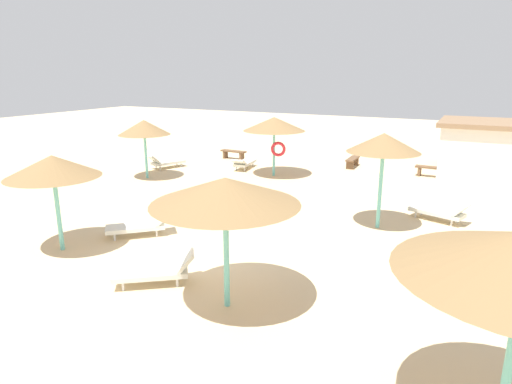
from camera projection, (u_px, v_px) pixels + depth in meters
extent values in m
plane|color=beige|center=(203.00, 265.00, 11.30)|extent=(80.00, 80.00, 0.00)
cylinder|color=#6BC6BC|center=(226.00, 254.00, 9.04)|extent=(0.12, 0.12, 2.33)
cone|color=olive|center=(225.00, 191.00, 8.69)|extent=(3.01, 3.01, 0.54)
cylinder|color=#6BC6BC|center=(274.00, 152.00, 20.73)|extent=(0.12, 0.12, 2.22)
cone|color=olive|center=(274.00, 124.00, 20.38)|extent=(2.88, 2.88, 0.63)
torus|color=red|center=(278.00, 149.00, 20.59)|extent=(0.71, 0.31, 0.70)
cylinder|color=#6BC6BC|center=(380.00, 189.00, 13.69)|extent=(0.12, 0.12, 2.51)
cone|color=olive|center=(384.00, 143.00, 13.31)|extent=(2.21, 2.21, 0.58)
cylinder|color=#6BC6BC|center=(58.00, 212.00, 11.99)|extent=(0.12, 0.12, 2.17)
cone|color=olive|center=(52.00, 166.00, 11.65)|extent=(2.46, 2.46, 0.58)
cylinder|color=#6BC6BC|center=(146.00, 155.00, 20.25)|extent=(0.12, 0.12, 2.12)
cone|color=olive|center=(144.00, 127.00, 19.91)|extent=(2.34, 2.34, 0.66)
cylinder|color=#6BC6BC|center=(510.00, 361.00, 5.54)|extent=(0.12, 0.12, 2.53)
cube|color=silver|center=(151.00, 273.00, 10.20)|extent=(1.75, 1.53, 0.12)
cube|color=silver|center=(185.00, 260.00, 10.26)|extent=(0.73, 0.77, 0.46)
cylinder|color=silver|center=(177.00, 274.00, 10.55)|extent=(0.06, 0.06, 0.22)
cylinder|color=silver|center=(177.00, 282.00, 10.13)|extent=(0.06, 0.06, 0.22)
cylinder|color=silver|center=(125.00, 277.00, 10.36)|extent=(0.06, 0.06, 0.22)
cylinder|color=silver|center=(123.00, 286.00, 9.94)|extent=(0.06, 0.06, 0.22)
cube|color=silver|center=(245.00, 163.00, 22.50)|extent=(0.85, 1.77, 0.12)
cube|color=silver|center=(239.00, 162.00, 21.72)|extent=(0.70, 0.59, 0.34)
cylinder|color=silver|center=(245.00, 169.00, 21.93)|extent=(0.06, 0.06, 0.22)
cylinder|color=silver|center=(236.00, 168.00, 22.07)|extent=(0.06, 0.06, 0.22)
cylinder|color=silver|center=(253.00, 164.00, 23.02)|extent=(0.06, 0.06, 0.22)
cylinder|color=silver|center=(245.00, 164.00, 23.16)|extent=(0.06, 0.06, 0.22)
cube|color=silver|center=(437.00, 212.00, 14.63)|extent=(1.81, 1.13, 0.12)
cube|color=silver|center=(462.00, 210.00, 14.01)|extent=(0.60, 0.74, 0.46)
cylinder|color=silver|center=(457.00, 220.00, 14.41)|extent=(0.06, 0.06, 0.22)
cylinder|color=silver|center=(452.00, 223.00, 14.11)|extent=(0.06, 0.06, 0.22)
cylinder|color=silver|center=(422.00, 212.00, 15.23)|extent=(0.06, 0.06, 0.22)
cylinder|color=silver|center=(416.00, 214.00, 14.93)|extent=(0.06, 0.06, 0.22)
cube|color=silver|center=(135.00, 227.00, 13.20)|extent=(1.67, 1.64, 0.12)
cube|color=silver|center=(162.00, 217.00, 13.36)|extent=(0.77, 0.78, 0.43)
cylinder|color=silver|center=(156.00, 228.00, 13.62)|extent=(0.06, 0.06, 0.22)
cylinder|color=silver|center=(157.00, 233.00, 13.21)|extent=(0.06, 0.06, 0.22)
cylinder|color=silver|center=(115.00, 232.00, 13.29)|extent=(0.06, 0.06, 0.22)
cylinder|color=silver|center=(115.00, 237.00, 12.88)|extent=(0.06, 0.06, 0.22)
cube|color=silver|center=(168.00, 162.00, 22.65)|extent=(1.26, 1.81, 0.12)
cube|color=silver|center=(154.00, 159.00, 22.09)|extent=(0.77, 0.67, 0.44)
cylinder|color=silver|center=(160.00, 168.00, 22.16)|extent=(0.06, 0.06, 0.22)
cylinder|color=silver|center=(156.00, 166.00, 22.49)|extent=(0.06, 0.06, 0.22)
cylinder|color=silver|center=(181.00, 165.00, 22.90)|extent=(0.06, 0.06, 0.22)
cylinder|color=silver|center=(177.00, 163.00, 23.23)|extent=(0.06, 0.06, 0.22)
cube|color=brown|center=(432.00, 168.00, 20.60)|extent=(1.52, 0.46, 0.08)
cube|color=brown|center=(419.00, 171.00, 20.93)|extent=(0.14, 0.36, 0.41)
cube|color=brown|center=(444.00, 174.00, 20.40)|extent=(0.14, 0.36, 0.41)
cube|color=brown|center=(233.00, 151.00, 24.85)|extent=(1.52, 0.48, 0.08)
cube|color=brown|center=(225.00, 155.00, 25.18)|extent=(0.14, 0.37, 0.41)
cube|color=brown|center=(242.00, 156.00, 24.65)|extent=(0.14, 0.37, 0.41)
cube|color=brown|center=(353.00, 159.00, 22.73)|extent=(0.44, 1.51, 0.08)
cube|color=brown|center=(350.00, 165.00, 22.32)|extent=(0.36, 0.13, 0.41)
cube|color=brown|center=(355.00, 161.00, 23.28)|extent=(0.36, 0.13, 0.41)
cube|color=#B21E23|center=(484.00, 153.00, 23.01)|extent=(4.25, 2.44, 0.90)
cube|color=#262D38|center=(482.00, 139.00, 22.87)|extent=(2.26, 1.92, 0.60)
cylinder|color=black|center=(507.00, 158.00, 23.56)|extent=(0.67, 0.34, 0.64)
cylinder|color=black|center=(453.00, 156.00, 24.28)|extent=(0.67, 0.34, 0.64)
cylinder|color=black|center=(457.00, 162.00, 22.64)|extent=(0.67, 0.34, 0.64)
cube|color=white|center=(492.00, 153.00, 19.91)|extent=(4.19, 3.56, 2.45)
cube|color=#8C6B4C|center=(496.00, 124.00, 19.56)|extent=(4.59, 3.96, 0.20)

